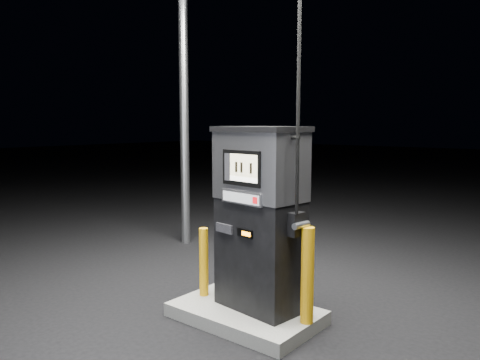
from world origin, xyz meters
The scene contains 5 objects.
ground centered at (0.00, 0.00, 0.00)m, with size 80.00×80.00×0.00m, color black.
pump_island centered at (0.00, 0.00, 0.07)m, with size 1.60×1.00×0.15m, color #5F5F5A.
fuel_dispenser centered at (0.12, 0.10, 1.18)m, with size 1.14×0.71×4.16m.
bollard_left centered at (-0.62, -0.02, 0.56)m, with size 0.11×0.11×0.82m, color orange.
bollard_right centered at (0.74, 0.08, 0.65)m, with size 0.13×0.13×1.00m, color orange.
Camera 1 is at (3.11, -3.93, 2.19)m, focal length 35.00 mm.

